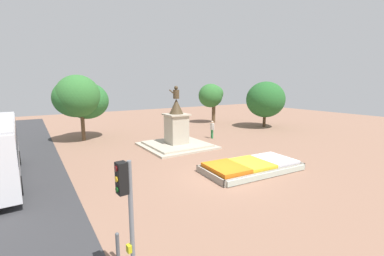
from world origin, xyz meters
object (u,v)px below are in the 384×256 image
traffic_light_near_crossing (127,202)px  pedestrian_with_handbag (212,128)px  flower_planter (251,167)px  kerb_bollard_mid_a (118,246)px  statue_monument (177,134)px

traffic_light_near_crossing → pedestrian_with_handbag: bearing=46.4°
flower_planter → traffic_light_near_crossing: bearing=-152.8°
flower_planter → kerb_bollard_mid_a: bearing=-158.6°
pedestrian_with_handbag → kerb_bollard_mid_a: pedestrian_with_handbag is taller
statue_monument → kerb_bollard_mid_a: size_ratio=6.04×
statue_monument → kerb_bollard_mid_a: 14.17m
flower_planter → kerb_bollard_mid_a: size_ratio=7.06×
pedestrian_with_handbag → statue_monument: bearing=-167.5°
statue_monument → traffic_light_near_crossing: bearing=-123.9°
kerb_bollard_mid_a → flower_planter: bearing=21.4°
statue_monument → traffic_light_near_crossing: (-8.41, -12.54, 1.22)m
pedestrian_with_handbag → kerb_bollard_mid_a: size_ratio=1.93×
flower_planter → traffic_light_near_crossing: traffic_light_near_crossing is taller
pedestrian_with_handbag → kerb_bollard_mid_a: 17.86m
statue_monument → pedestrian_with_handbag: size_ratio=3.13×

